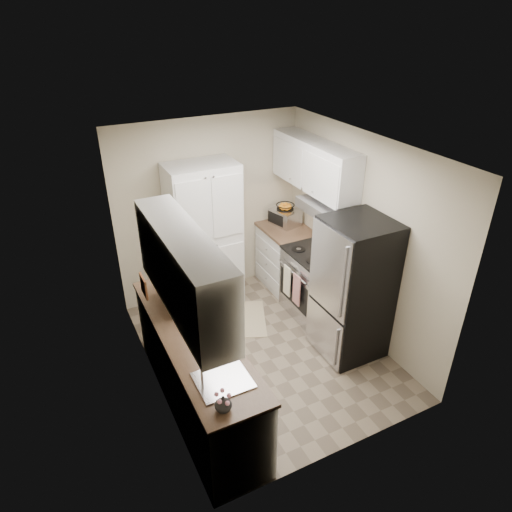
{
  "coord_description": "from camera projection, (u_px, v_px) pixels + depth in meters",
  "views": [
    {
      "loc": [
        -2.02,
        -3.82,
        3.71
      ],
      "look_at": [
        -0.02,
        0.15,
        1.24
      ],
      "focal_mm": 32.0,
      "sensor_mm": 36.0,
      "label": 1
    }
  ],
  "objects": [
    {
      "name": "electric_range",
      "position": [
        315.0,
        282.0,
        6.03
      ],
      "size": [
        0.71,
        0.78,
        1.13
      ],
      "color": "#B7B7BC",
      "rests_on": "ground"
    },
    {
      "name": "refrigerator",
      "position": [
        353.0,
        289.0,
        5.22
      ],
      "size": [
        0.7,
        0.72,
        1.7
      ],
      "primitive_type": "cube",
      "color": "#B7B7BC",
      "rests_on": "ground"
    },
    {
      "name": "wine_bottle",
      "position": [
        166.0,
        275.0,
        5.09
      ],
      "size": [
        0.07,
        0.07,
        0.27
      ],
      "primitive_type": "cylinder",
      "color": "black",
      "rests_on": "countertop_left"
    },
    {
      "name": "fruit_basket",
      "position": [
        285.0,
        206.0,
        6.46
      ],
      "size": [
        0.34,
        0.34,
        0.11
      ],
      "primitive_type": null,
      "rotation": [
        0.0,
        0.0,
        -0.37
      ],
      "color": "orange",
      "rests_on": "toaster_oven"
    },
    {
      "name": "toaster_oven",
      "position": [
        285.0,
        217.0,
        6.53
      ],
      "size": [
        0.4,
        0.46,
        0.23
      ],
      "primitive_type": "cube",
      "rotation": [
        0.0,
        0.0,
        0.26
      ],
      "color": "#B9B9BF",
      "rests_on": "countertop_right"
    },
    {
      "name": "countertop_right",
      "position": [
        287.0,
        230.0,
        6.46
      ],
      "size": [
        0.63,
        0.83,
        0.04
      ],
      "primitive_type": "cube",
      "color": "brown",
      "rests_on": "base_cabinet_right"
    },
    {
      "name": "flower_vase",
      "position": [
        223.0,
        404.0,
        3.53
      ],
      "size": [
        0.17,
        0.17,
        0.14
      ],
      "primitive_type": "imported",
      "rotation": [
        0.0,
        0.0,
        0.29
      ],
      "color": "silver",
      "rests_on": "countertop_left"
    },
    {
      "name": "room_shell",
      "position": [
        263.0,
        231.0,
        4.78
      ],
      "size": [
        2.64,
        3.24,
        2.52
      ],
      "color": "beige",
      "rests_on": "ground"
    },
    {
      "name": "kitchen_mat",
      "position": [
        246.0,
        319.0,
        6.12
      ],
      "size": [
        0.77,
        0.93,
        0.01
      ],
      "primitive_type": "cube",
      "rotation": [
        0.0,
        0.0,
        -0.4
      ],
      "color": "tan",
      "rests_on": "ground"
    },
    {
      "name": "pantry_cabinet",
      "position": [
        205.0,
        237.0,
        6.04
      ],
      "size": [
        0.9,
        0.55,
        2.0
      ],
      "primitive_type": "cube",
      "color": "silver",
      "rests_on": "ground"
    },
    {
      "name": "base_cabinet_left",
      "position": [
        197.0,
        370.0,
        4.64
      ],
      "size": [
        0.6,
        2.3,
        0.88
      ],
      "primitive_type": "cube",
      "color": "silver",
      "rests_on": "ground"
    },
    {
      "name": "ground",
      "position": [
        263.0,
        350.0,
        5.58
      ],
      "size": [
        3.2,
        3.2,
        0.0
      ],
      "primitive_type": "plane",
      "color": "#7A6B56",
      "rests_on": "ground"
    },
    {
      "name": "base_cabinet_right",
      "position": [
        286.0,
        258.0,
        6.68
      ],
      "size": [
        0.6,
        0.8,
        0.88
      ],
      "primitive_type": "cube",
      "color": "silver",
      "rests_on": "ground"
    },
    {
      "name": "microwave",
      "position": [
        182.0,
        289.0,
        4.8
      ],
      "size": [
        0.4,
        0.58,
        0.31
      ],
      "primitive_type": "imported",
      "rotation": [
        0.0,
        0.0,
        1.55
      ],
      "color": "silver",
      "rests_on": "countertop_left"
    },
    {
      "name": "cutting_board",
      "position": [
        179.0,
        272.0,
        5.16
      ],
      "size": [
        0.07,
        0.21,
        0.26
      ],
      "primitive_type": "cube",
      "rotation": [
        0.0,
        0.0,
        0.26
      ],
      "color": "#427F33",
      "rests_on": "countertop_left"
    },
    {
      "name": "countertop_left",
      "position": [
        194.0,
        334.0,
        4.42
      ],
      "size": [
        0.63,
        2.33,
        0.04
      ],
      "primitive_type": "cube",
      "color": "brown",
      "rests_on": "base_cabinet_left"
    }
  ]
}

